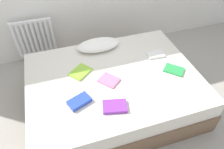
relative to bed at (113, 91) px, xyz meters
name	(u,v)px	position (x,y,z in m)	size (l,w,h in m)	color
ground_plane	(113,103)	(0.00, 0.00, -0.25)	(8.00, 8.00, 0.00)	#9E998E
bed	(113,91)	(0.00, 0.00, 0.00)	(2.00, 1.50, 0.50)	brown
radiator	(35,38)	(-0.84, 1.20, 0.17)	(0.57, 0.04, 0.59)	white
pillow	(98,45)	(-0.03, 0.56, 0.31)	(0.56, 0.28, 0.12)	white
textbook_lime	(80,72)	(-0.35, 0.17, 0.26)	(0.24, 0.18, 0.02)	#8CC638
textbook_white	(155,55)	(0.63, 0.20, 0.27)	(0.21, 0.14, 0.03)	white
textbook_pink	(109,80)	(-0.07, -0.06, 0.26)	(0.21, 0.17, 0.02)	pink
textbook_green	(174,70)	(0.71, -0.13, 0.26)	(0.22, 0.16, 0.02)	green
textbook_purple	(115,106)	(-0.12, -0.43, 0.27)	(0.24, 0.16, 0.04)	purple
textbook_blue	(79,101)	(-0.45, -0.27, 0.28)	(0.23, 0.13, 0.05)	#2847B7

